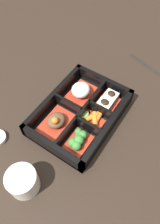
% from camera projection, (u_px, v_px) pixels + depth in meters
% --- Properties ---
extents(ground_plane, '(3.00, 3.00, 0.00)m').
position_uv_depth(ground_plane, '(80.00, 117.00, 0.67)').
color(ground_plane, black).
extents(bento_base, '(0.29, 0.21, 0.01)m').
position_uv_depth(bento_base, '(80.00, 116.00, 0.66)').
color(bento_base, black).
rests_on(bento_base, ground_plane).
extents(bento_rim, '(0.29, 0.21, 0.05)m').
position_uv_depth(bento_rim, '(81.00, 113.00, 0.64)').
color(bento_rim, black).
rests_on(bento_rim, ground_plane).
extents(bowl_stew, '(0.11, 0.08, 0.05)m').
position_uv_depth(bowl_stew, '(56.00, 121.00, 0.63)').
color(bowl_stew, '#B22D19').
rests_on(bowl_stew, bento_base).
extents(bowl_rice, '(0.11, 0.08, 0.05)m').
position_uv_depth(bowl_rice, '(81.00, 91.00, 0.68)').
color(bowl_rice, '#B22D19').
rests_on(bowl_rice, bento_base).
extents(bowl_greens, '(0.08, 0.06, 0.03)m').
position_uv_depth(bowl_greens, '(78.00, 140.00, 0.59)').
color(bowl_greens, '#B22D19').
rests_on(bowl_greens, bento_base).
extents(bowl_carrots, '(0.05, 0.06, 0.02)m').
position_uv_depth(bowl_carrots, '(95.00, 119.00, 0.64)').
color(bowl_carrots, '#B22D19').
rests_on(bowl_carrots, bento_base).
extents(bowl_tofu, '(0.08, 0.06, 0.04)m').
position_uv_depth(bowl_tofu, '(107.00, 101.00, 0.67)').
color(bowl_tofu, '#B22D19').
rests_on(bowl_tofu, bento_base).
extents(bowl_pickles, '(0.04, 0.03, 0.01)m').
position_uv_depth(bowl_pickles, '(84.00, 114.00, 0.65)').
color(bowl_pickles, '#B22D19').
rests_on(bowl_pickles, bento_base).
extents(tea_cup, '(0.08, 0.08, 0.06)m').
position_uv_depth(tea_cup, '(24.00, 182.00, 0.52)').
color(tea_cup, beige).
rests_on(tea_cup, ground_plane).
extents(chopsticks, '(0.08, 0.22, 0.01)m').
position_uv_depth(chopsticks, '(155.00, 71.00, 0.77)').
color(chopsticks, black).
rests_on(chopsticks, ground_plane).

